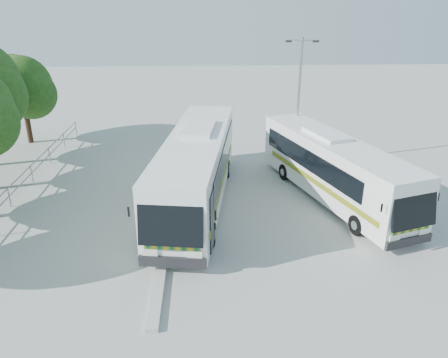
{
  "coord_description": "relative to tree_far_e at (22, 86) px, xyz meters",
  "views": [
    {
      "loc": [
        -0.62,
        -16.41,
        9.33
      ],
      "look_at": [
        0.23,
        1.38,
        1.92
      ],
      "focal_mm": 35.0,
      "sensor_mm": 36.0,
      "label": 1
    }
  ],
  "objects": [
    {
      "name": "ground",
      "position": [
        12.63,
        -13.3,
        -3.89
      ],
      "size": [
        100.0,
        100.0,
        0.0
      ],
      "primitive_type": "plane",
      "color": "#9E9E99",
      "rests_on": "ground"
    },
    {
      "name": "kerb_divider",
      "position": [
        10.33,
        -11.3,
        -3.81
      ],
      "size": [
        0.4,
        16.0,
        0.15
      ],
      "primitive_type": "cube",
      "color": "#B2B2AD",
      "rests_on": "ground"
    },
    {
      "name": "railing",
      "position": [
        2.63,
        -9.3,
        -3.15
      ],
      "size": [
        0.06,
        22.0,
        1.0
      ],
      "color": "gray",
      "rests_on": "ground"
    },
    {
      "name": "tree_far_e",
      "position": [
        0.0,
        0.0,
        0.0
      ],
      "size": [
        4.54,
        4.28,
        5.92
      ],
      "color": "#382314",
      "rests_on": "ground"
    },
    {
      "name": "coach_main",
      "position": [
        11.62,
        -10.31,
        -2.01
      ],
      "size": [
        4.14,
        12.54,
        3.42
      ],
      "rotation": [
        0.0,
        0.0,
        -0.14
      ],
      "color": "white",
      "rests_on": "ground"
    },
    {
      "name": "coach_adjacent",
      "position": [
        18.31,
        -10.12,
        -2.23
      ],
      "size": [
        5.39,
        11.05,
        3.03
      ],
      "rotation": [
        0.0,
        0.0,
        0.31
      ],
      "color": "white",
      "rests_on": "ground"
    },
    {
      "name": "lamppost",
      "position": [
        17.44,
        -5.19,
        0.19
      ],
      "size": [
        1.81,
        0.28,
        7.38
      ],
      "rotation": [
        0.0,
        0.0,
        -0.06
      ],
      "color": "#96999F",
      "rests_on": "ground"
    }
  ]
}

